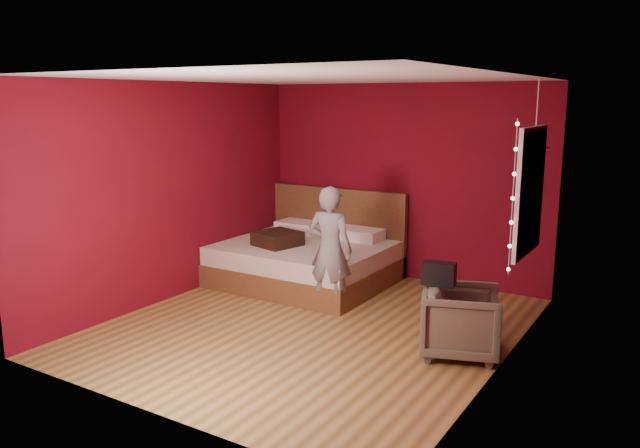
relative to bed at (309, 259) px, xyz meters
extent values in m
plane|color=olive|center=(0.95, -1.40, -0.30)|extent=(4.50, 4.50, 0.00)
cube|color=maroon|center=(0.95, 0.86, 1.00)|extent=(4.00, 0.02, 2.60)
cube|color=maroon|center=(0.95, -3.66, 1.00)|extent=(4.00, 0.02, 2.60)
cube|color=maroon|center=(-1.06, -1.40, 1.00)|extent=(0.02, 4.50, 2.60)
cube|color=maroon|center=(2.96, -1.40, 1.00)|extent=(0.02, 4.50, 2.60)
cube|color=white|center=(0.95, -1.40, 2.31)|extent=(4.00, 4.50, 0.02)
cube|color=white|center=(2.92, -0.50, 1.20)|extent=(0.04, 0.97, 1.27)
cube|color=black|center=(2.90, -0.50, 1.20)|extent=(0.02, 0.85, 1.15)
cube|color=white|center=(2.90, -0.50, 1.20)|extent=(0.03, 0.05, 1.15)
cube|color=white|center=(2.90, -0.50, 1.20)|extent=(0.03, 0.85, 0.05)
cylinder|color=silver|center=(2.89, -1.03, 1.20)|extent=(0.01, 0.01, 1.45)
sphere|color=#FFF2CC|center=(2.89, -1.03, 0.52)|extent=(0.04, 0.04, 0.04)
sphere|color=#FFF2CC|center=(2.89, -1.03, 0.75)|extent=(0.04, 0.04, 0.04)
sphere|color=#FFF2CC|center=(2.89, -1.03, 0.97)|extent=(0.04, 0.04, 0.04)
sphere|color=#FFF2CC|center=(2.89, -1.03, 1.20)|extent=(0.04, 0.04, 0.04)
sphere|color=#FFF2CC|center=(2.89, -1.03, 1.42)|extent=(0.04, 0.04, 0.04)
sphere|color=#FFF2CC|center=(2.89, -1.03, 1.65)|extent=(0.04, 0.04, 0.04)
sphere|color=#FFF2CC|center=(2.89, -1.03, 1.87)|extent=(0.04, 0.04, 0.04)
cube|color=brown|center=(0.00, -0.10, -0.15)|extent=(2.11, 1.79, 0.30)
cube|color=beige|center=(0.00, -0.10, 0.11)|extent=(2.07, 1.76, 0.23)
cube|color=brown|center=(0.00, 0.76, 0.28)|extent=(2.11, 0.08, 1.16)
cube|color=white|center=(-0.47, 0.50, 0.30)|extent=(0.63, 0.40, 0.15)
cube|color=white|center=(0.47, 0.50, 0.30)|extent=(0.63, 0.40, 0.15)
imported|color=slate|center=(0.86, -0.90, 0.42)|extent=(0.56, 0.40, 1.45)
imported|color=#5A5A47|center=(2.55, -1.30, 0.03)|extent=(0.91, 0.90, 0.66)
cube|color=black|center=(2.32, -1.33, 0.47)|extent=(0.33, 0.20, 0.22)
cube|color=black|center=(-0.26, -0.35, 0.32)|extent=(0.62, 0.62, 0.18)
cylinder|color=silver|center=(2.83, -0.04, 2.00)|extent=(0.01, 0.01, 0.60)
imported|color=#1A5D20|center=(2.83, -0.04, 1.49)|extent=(0.39, 0.35, 0.41)
camera|label=1|loc=(4.35, -6.76, 2.10)|focal=35.00mm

